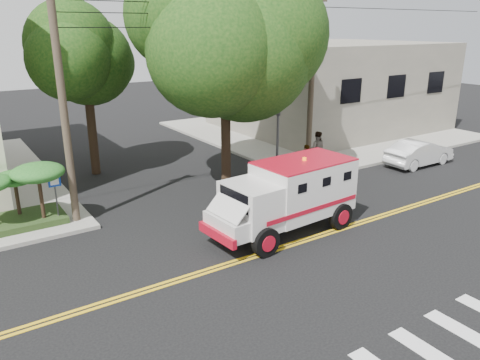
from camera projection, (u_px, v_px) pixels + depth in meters
ground at (288, 246)px, 16.23m from camera, size 100.00×100.00×0.00m
sidewalk_ne at (316, 130)px, 33.96m from camera, size 17.00×17.00×0.15m
building_right at (329, 85)px, 34.18m from camera, size 14.00×12.00×6.00m
utility_pole_left at (63, 107)px, 16.64m from camera, size 0.28×0.28×9.00m
utility_pole_right at (311, 85)px, 23.02m from camera, size 0.28×0.28×9.00m
tree_main at (237, 27)px, 19.90m from camera, size 6.08×5.70×9.85m
tree_left at (93, 59)px, 22.37m from camera, size 4.48×4.20×7.70m
tree_right at (246, 44)px, 31.44m from camera, size 4.80×4.50×8.20m
traffic_signal at (278, 138)px, 21.96m from camera, size 0.15×0.18×3.60m
accessibility_sign at (56, 192)px, 17.45m from camera, size 0.45×0.10×2.02m
palm_planter at (16, 187)px, 17.08m from camera, size 3.52×2.63×2.36m
armored_truck at (288, 194)px, 16.90m from camera, size 5.87×2.64×2.61m
parked_sedan at (419, 153)px, 25.39m from camera, size 4.21×1.49×1.38m
pedestrian_a at (305, 160)px, 23.17m from camera, size 0.67×0.57×1.55m
pedestrian_b at (317, 149)px, 24.61m from camera, size 1.16×1.14×1.88m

